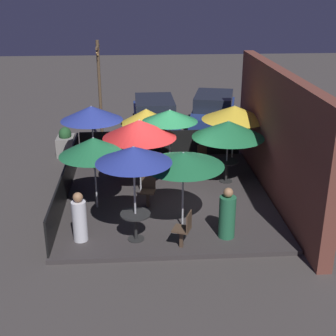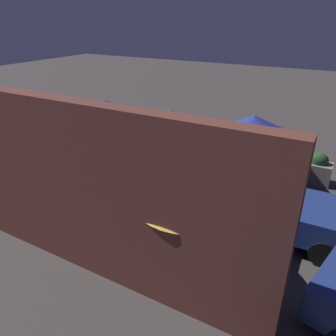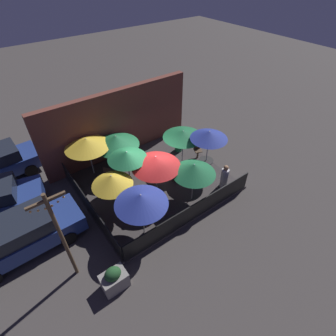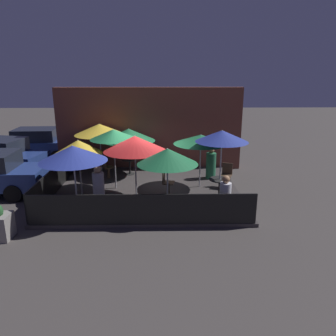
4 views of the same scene
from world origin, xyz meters
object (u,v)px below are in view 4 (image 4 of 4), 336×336
Objects in this scene: patio_umbrella_5 at (78,147)px; dining_table_1 at (130,162)px; patio_umbrella_2 at (167,156)px; patio_chair_0 at (167,182)px; patio_umbrella_1 at (129,135)px; patio_umbrella_6 at (73,154)px; patio_umbrella_3 at (201,139)px; patio_umbrella_8 at (135,144)px; patio_umbrella_0 at (222,136)px; patron_1 at (99,187)px; patio_chair_1 at (107,167)px; patio_chair_2 at (227,174)px; parked_car_2 at (37,143)px; patio_umbrella_7 at (99,129)px; patron_0 at (225,197)px; patio_umbrella_4 at (113,134)px; dining_table_0 at (220,183)px; patron_2 at (211,165)px.

dining_table_1 is at bearing 58.51° from patio_umbrella_5.
patio_chair_0 is (-0.00, 1.46, -1.33)m from patio_umbrella_2.
patio_umbrella_6 is (-1.24, -4.29, 0.25)m from patio_umbrella_1.
patio_umbrella_2 is at bearing -119.19° from patio_umbrella_3.
patio_umbrella_8 reaches higher than patio_umbrella_3.
patio_umbrella_0 is 2.99m from patio_umbrella_8.
patron_1 is (-0.73, -3.35, -1.14)m from patio_umbrella_1.
dining_table_1 is at bearing 0.00° from patio_chair_1.
patio_umbrella_3 reaches higher than patio_umbrella_5.
patio_chair_2 is 10.30m from parked_car_2.
patio_umbrella_7 is 6.81m from patron_0.
patio_umbrella_5 is at bearing -169.57° from patio_umbrella_3.
parked_car_2 is at bearing 144.94° from patio_umbrella_0.
patio_umbrella_4 reaches higher than patron_1.
dining_table_0 is 1.37m from patron_0.
patio_umbrella_0 reaches higher than patron_0.
patron_1 reaches higher than patio_chair_0.
patio_umbrella_8 is at bearing -60.52° from patio_umbrella_7.
patron_1 is at bearing -155.35° from patio_umbrella_3.
patio_umbrella_6 is 4.74m from patio_umbrella_7.
patio_umbrella_5 is at bearing 173.03° from patio_umbrella_8.
patio_umbrella_1 is 1.21m from dining_table_1.
patio_umbrella_0 is at bearing -0.00° from patio_chair_2.
dining_table_1 is at bearing 139.93° from dining_table_0.
patio_umbrella_1 is at bearing 132.95° from patio_chair_0.
patio_chair_0 is (1.10, 0.20, -1.46)m from patio_umbrella_8.
patio_umbrella_5 is at bearing -94.14° from patio_umbrella_7.
patio_umbrella_0 reaches higher than patio_umbrella_7.
patron_1 reaches higher than dining_table_1.
patio_umbrella_8 is 1.74× the size of patron_0.
patio_umbrella_7 reaches higher than patio_umbrella_3.
patio_umbrella_0 reaches higher than patron_1.
patio_umbrella_0 is 4.83m from dining_table_1.
patio_umbrella_7 is at bearing 90.99° from patio_umbrella_6.
dining_table_0 is (4.70, 1.38, -1.45)m from patio_umbrella_6.
patio_umbrella_0 is at bearing 16.36° from patio_umbrella_6.
parked_car_2 is at bearing -96.36° from patio_chair_2.
patron_1 is at bearing -150.00° from patio_chair_0.
patio_chair_0 is 8.81m from parked_car_2.
dining_table_1 is at bearing -92.11° from patio_chair_2.
patio_chair_2 is (2.33, 2.25, -1.32)m from patio_umbrella_2.
dining_table_1 is (-3.46, 2.91, -0.01)m from dining_table_0.
patron_0 reaches higher than dining_table_1.
patio_umbrella_3 is 0.92× the size of patio_umbrella_6.
patio_umbrella_3 is at bearing -33.55° from parked_car_2.
parked_car_2 is at bearing 149.05° from patio_umbrella_3.
patio_umbrella_6 is at bearing -138.25° from patio_umbrella_8.
patio_umbrella_4 is (-1.97, 2.22, 0.28)m from patio_umbrella_2.
patio_umbrella_3 is 2.76× the size of dining_table_0.
patio_umbrella_4 is 1.72× the size of patron_2.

